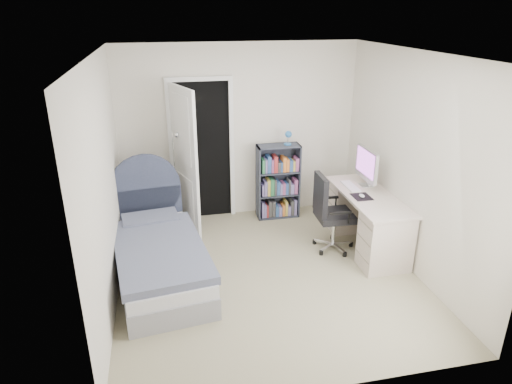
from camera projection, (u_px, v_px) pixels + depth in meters
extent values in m
cube|color=gray|center=(267.00, 276.00, 5.38)|extent=(3.40, 3.60, 0.05)
cube|color=white|center=(270.00, 51.00, 4.43)|extent=(3.40, 3.60, 0.05)
cube|color=silver|center=(239.00, 132.00, 6.56)|extent=(3.40, 0.05, 2.50)
cube|color=silver|center=(328.00, 259.00, 3.25)|extent=(3.40, 0.05, 2.50)
cube|color=silver|center=(102.00, 186.00, 4.57)|extent=(0.05, 3.60, 2.50)
cube|color=silver|center=(414.00, 164.00, 5.24)|extent=(0.05, 3.60, 2.50)
cube|color=black|center=(202.00, 152.00, 6.52)|extent=(0.80, 0.01, 2.00)
cube|color=white|center=(172.00, 154.00, 6.42)|extent=(0.06, 0.06, 2.00)
cube|color=white|center=(232.00, 151.00, 6.58)|extent=(0.06, 0.06, 2.00)
cube|color=white|center=(199.00, 79.00, 6.11)|extent=(0.92, 0.06, 0.06)
cube|color=white|center=(185.00, 162.00, 6.10)|extent=(0.30, 0.77, 2.00)
cube|color=gray|center=(161.00, 270.00, 5.23)|extent=(1.15, 2.01, 0.25)
cube|color=silver|center=(160.00, 255.00, 5.15)|extent=(1.13, 1.97, 0.15)
cube|color=slate|center=(160.00, 250.00, 5.03)|extent=(1.15, 1.73, 0.10)
cube|color=slate|center=(151.00, 220.00, 5.70)|extent=(0.72, 0.47, 0.11)
cube|color=#333A50|center=(148.00, 215.00, 6.00)|extent=(0.91, 0.18, 0.76)
cylinder|color=#333A50|center=(145.00, 188.00, 5.85)|extent=(0.91, 0.18, 0.91)
cylinder|color=#CCB57D|center=(142.00, 216.00, 6.35)|extent=(0.03, 0.03, 0.45)
cylinder|color=#CCB57D|center=(142.00, 207.00, 6.62)|extent=(0.03, 0.03, 0.45)
cylinder|color=#CCB57D|center=(164.00, 214.00, 6.40)|extent=(0.03, 0.03, 0.45)
cylinder|color=#CCB57D|center=(163.00, 206.00, 6.67)|extent=(0.03, 0.03, 0.45)
cube|color=#CCB57D|center=(152.00, 197.00, 6.43)|extent=(0.36, 0.36, 0.03)
cube|color=#CCB57D|center=(153.00, 215.00, 6.54)|extent=(0.32, 0.32, 0.02)
cube|color=#B24C33|center=(148.00, 195.00, 6.41)|extent=(0.14, 0.20, 0.03)
cube|color=#3F598C|center=(148.00, 193.00, 6.40)|extent=(0.13, 0.19, 0.03)
cube|color=#D8CC7F|center=(148.00, 192.00, 6.39)|extent=(0.13, 0.18, 0.03)
cylinder|color=silver|center=(179.00, 225.00, 6.55)|extent=(0.20, 0.20, 0.02)
cylinder|color=silver|center=(176.00, 181.00, 6.30)|extent=(0.02, 0.02, 1.37)
sphere|color=silver|center=(177.00, 135.00, 6.02)|extent=(0.08, 0.08, 0.08)
cube|color=#333845|center=(258.00, 183.00, 6.62)|extent=(0.02, 0.26, 1.10)
cube|color=#333845|center=(298.00, 180.00, 6.74)|extent=(0.02, 0.26, 1.10)
cube|color=#333845|center=(279.00, 146.00, 6.48)|extent=(0.62, 0.26, 0.02)
cube|color=#333845|center=(277.00, 215.00, 6.88)|extent=(0.62, 0.26, 0.02)
cube|color=#333845|center=(276.00, 178.00, 6.80)|extent=(0.62, 0.01, 1.10)
cube|color=#333845|center=(278.00, 194.00, 6.75)|extent=(0.58, 0.24, 0.02)
cube|color=#333845|center=(278.00, 172.00, 6.62)|extent=(0.58, 0.24, 0.02)
cylinder|color=#2970B5|center=(288.00, 144.00, 6.50)|extent=(0.11, 0.11, 0.02)
cylinder|color=silver|center=(288.00, 139.00, 6.47)|extent=(0.01, 0.01, 0.14)
sphere|color=#2970B5|center=(288.00, 134.00, 6.42)|extent=(0.10, 0.10, 0.10)
cube|color=#7F72B2|center=(262.00, 209.00, 6.77)|extent=(0.02, 0.19, 0.24)
cube|color=#7F72B2|center=(264.00, 209.00, 6.78)|extent=(0.04, 0.19, 0.20)
cube|color=#B23333|center=(267.00, 210.00, 6.79)|extent=(0.02, 0.19, 0.19)
cube|color=#3F3F3F|center=(269.00, 208.00, 6.79)|extent=(0.04, 0.19, 0.25)
cube|color=#3F3F3F|center=(273.00, 208.00, 6.80)|extent=(0.05, 0.19, 0.24)
cube|color=#335999|center=(276.00, 210.00, 6.82)|extent=(0.04, 0.19, 0.16)
cube|color=#7F72B2|center=(279.00, 210.00, 6.84)|extent=(0.05, 0.19, 0.15)
cube|color=orange|center=(282.00, 209.00, 6.84)|extent=(0.04, 0.19, 0.17)
cube|color=#D8BF4C|center=(285.00, 207.00, 6.84)|extent=(0.03, 0.19, 0.22)
cube|color=#7F72B2|center=(288.00, 209.00, 6.86)|extent=(0.04, 0.19, 0.14)
cube|color=#3F3F3F|center=(291.00, 206.00, 6.86)|extent=(0.04, 0.19, 0.23)
cube|color=#7F72B2|center=(294.00, 206.00, 6.86)|extent=(0.04, 0.19, 0.23)
cube|color=#7F72B2|center=(262.00, 189.00, 6.65)|extent=(0.03, 0.19, 0.17)
cube|color=#7F72B2|center=(265.00, 187.00, 6.65)|extent=(0.04, 0.19, 0.22)
cube|color=#D8BF4C|center=(268.00, 186.00, 6.65)|extent=(0.04, 0.19, 0.24)
cube|color=#337F4C|center=(271.00, 186.00, 6.66)|extent=(0.05, 0.19, 0.25)
cube|color=#3F3F3F|center=(274.00, 186.00, 6.67)|extent=(0.03, 0.19, 0.23)
cube|color=#335999|center=(277.00, 187.00, 6.69)|extent=(0.05, 0.19, 0.20)
cube|color=#7F72B2|center=(280.00, 188.00, 6.70)|extent=(0.03, 0.19, 0.16)
cube|color=#994C7F|center=(283.00, 187.00, 6.71)|extent=(0.04, 0.19, 0.17)
cube|color=#335999|center=(286.00, 187.00, 6.72)|extent=(0.04, 0.19, 0.17)
cube|color=#3F3F3F|center=(288.00, 186.00, 6.72)|extent=(0.03, 0.19, 0.22)
cube|color=#7F72B2|center=(291.00, 188.00, 6.74)|extent=(0.05, 0.19, 0.15)
cube|color=#994C7F|center=(295.00, 185.00, 6.74)|extent=(0.05, 0.19, 0.21)
cube|color=#337F4C|center=(262.00, 165.00, 6.51)|extent=(0.04, 0.19, 0.20)
cube|color=#7F72B2|center=(265.00, 165.00, 6.52)|extent=(0.03, 0.19, 0.20)
cube|color=#335999|center=(268.00, 164.00, 6.52)|extent=(0.05, 0.19, 0.24)
cube|color=#994C7F|center=(271.00, 165.00, 6.54)|extent=(0.03, 0.19, 0.19)
cube|color=#B23333|center=(275.00, 163.00, 6.54)|extent=(0.05, 0.19, 0.24)
cube|color=#3F3F3F|center=(278.00, 166.00, 6.57)|extent=(0.04, 0.19, 0.15)
cube|color=#335999|center=(281.00, 166.00, 6.58)|extent=(0.02, 0.19, 0.15)
cube|color=orange|center=(283.00, 164.00, 6.57)|extent=(0.04, 0.19, 0.21)
cube|color=orange|center=(286.00, 164.00, 6.59)|extent=(0.04, 0.19, 0.18)
cube|color=#335999|center=(290.00, 164.00, 6.60)|extent=(0.05, 0.19, 0.17)
cube|color=#D8BF4C|center=(293.00, 165.00, 6.61)|extent=(0.03, 0.19, 0.15)
cube|color=#994C7F|center=(296.00, 163.00, 6.61)|extent=(0.05, 0.19, 0.19)
cube|color=beige|center=(369.00, 196.00, 5.73)|extent=(0.60, 1.51, 0.03)
cube|color=beige|center=(385.00, 241.00, 5.39)|extent=(0.56, 0.40, 0.70)
cube|color=beige|center=(350.00, 206.00, 6.35)|extent=(0.56, 0.40, 0.70)
cube|color=silver|center=(366.00, 185.00, 6.02)|extent=(0.16, 0.16, 0.01)
cube|color=silver|center=(369.00, 177.00, 5.98)|extent=(0.03, 0.06, 0.22)
cube|color=silver|center=(367.00, 164.00, 5.90)|extent=(0.04, 0.56, 0.40)
cube|color=#B652C8|center=(365.00, 163.00, 5.89)|extent=(0.00, 0.50, 0.32)
cube|color=white|center=(350.00, 186.00, 5.97)|extent=(0.13, 0.40, 0.02)
cube|color=black|center=(362.00, 197.00, 5.66)|extent=(0.22, 0.26, 0.00)
ellipsoid|color=white|center=(362.00, 196.00, 5.65)|extent=(0.06, 0.10, 0.03)
cube|color=silver|center=(342.00, 243.00, 5.96)|extent=(0.26, 0.05, 0.02)
cylinder|color=black|center=(351.00, 244.00, 5.99)|extent=(0.05, 0.05, 0.06)
cube|color=silver|center=(333.00, 239.00, 6.06)|extent=(0.12, 0.26, 0.02)
cylinder|color=black|center=(332.00, 237.00, 6.18)|extent=(0.05, 0.05, 0.06)
cube|color=silver|center=(324.00, 242.00, 5.99)|extent=(0.23, 0.19, 0.02)
cylinder|color=black|center=(314.00, 242.00, 6.05)|extent=(0.05, 0.05, 0.06)
cube|color=silver|center=(327.00, 247.00, 5.86)|extent=(0.24, 0.18, 0.02)
cylinder|color=black|center=(321.00, 253.00, 5.79)|extent=(0.05, 0.05, 0.06)
cube|color=silver|center=(339.00, 248.00, 5.84)|extent=(0.11, 0.26, 0.02)
cylinder|color=black|center=(345.00, 254.00, 5.75)|extent=(0.05, 0.05, 0.06)
cylinder|color=silver|center=(334.00, 231.00, 5.87)|extent=(0.05, 0.05, 0.39)
cube|color=black|center=(335.00, 216.00, 5.79)|extent=(0.46, 0.46, 0.08)
cube|color=black|center=(321.00, 195.00, 5.64)|extent=(0.08, 0.41, 0.51)
cube|color=black|center=(341.00, 213.00, 5.51)|extent=(0.28, 0.05, 0.03)
cube|color=black|center=(328.00, 198.00, 5.95)|extent=(0.28, 0.05, 0.03)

